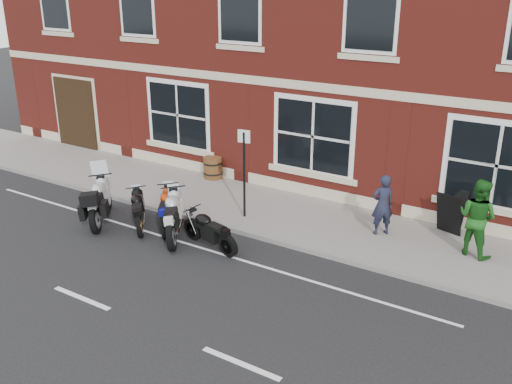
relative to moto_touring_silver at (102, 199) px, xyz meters
The scene contains 13 objects.
ground 2.73m from the moto_touring_silver, ahead, with size 80.00×80.00×0.00m, color black.
sidewalk 3.93m from the moto_touring_silver, 46.93° to the left, with size 30.00×3.00×0.12m, color slate.
kerb 3.00m from the moto_touring_silver, 25.44° to the left, with size 30.00×0.16×0.12m, color slate.
moto_touring_silver is the anchor object (origin of this frame).
moto_sport_red 1.95m from the moto_touring_silver, 19.81° to the left, with size 1.24×1.80×0.93m.
moto_sport_black 1.19m from the moto_touring_silver, 12.52° to the left, with size 1.37×1.48×0.85m.
moto_sport_silver 2.38m from the moto_touring_silver, ahead, with size 1.39×1.97×1.03m.
moto_naked_black 3.50m from the moto_touring_silver, ahead, with size 1.88×0.54×0.86m.
pedestrian_left 7.48m from the moto_touring_silver, 23.44° to the left, with size 0.58×0.38×1.58m, color #1B1D31.
pedestrian_right 9.62m from the moto_touring_silver, 18.53° to the left, with size 0.91×0.71×1.87m, color #195418.
a_board_sign 9.23m from the moto_touring_silver, 26.00° to the left, with size 0.66×0.44×1.10m, color black, non-canonical shape.
barrel_planter 4.19m from the moto_touring_silver, 80.44° to the left, with size 0.63×0.63×0.70m.
parking_sign 3.99m from the moto_touring_silver, 31.76° to the left, with size 0.34×0.08×2.43m.
Camera 1 is at (8.59, -9.77, 6.32)m, focal length 40.00 mm.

